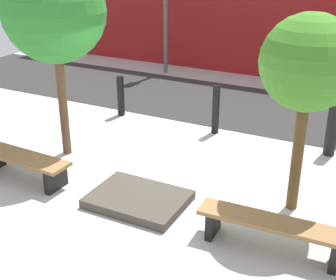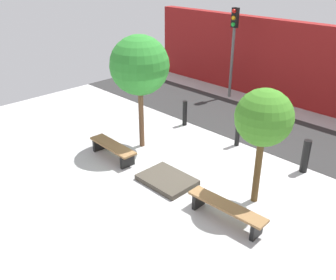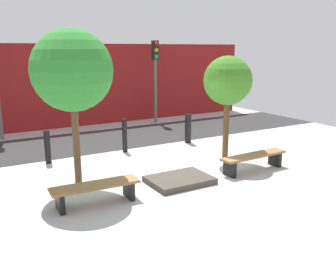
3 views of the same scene
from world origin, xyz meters
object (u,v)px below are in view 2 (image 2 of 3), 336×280
at_px(tree_behind_right_bench, 264,119).
at_px(bollard_far_left, 185,113).
at_px(bench_left, 113,148).
at_px(traffic_light_west, 233,37).
at_px(bench_right, 226,209).
at_px(bollard_left, 238,131).
at_px(bollard_center, 305,156).
at_px(tree_behind_left_bench, 140,66).
at_px(planter_bed, 167,180).

height_order(tree_behind_right_bench, bollard_far_left, tree_behind_right_bench).
bearing_deg(bench_left, traffic_light_west, 99.60).
relative_size(bench_right, traffic_light_west, 0.53).
distance_m(bench_left, bench_right, 4.32).
xyz_separation_m(bollard_left, traffic_light_west, (-3.09, 3.69, 2.07)).
distance_m(bollard_center, traffic_light_west, 6.89).
height_order(bench_left, tree_behind_left_bench, tree_behind_left_bench).
relative_size(bollard_far_left, traffic_light_west, 0.25).
distance_m(bench_right, traffic_light_west, 9.11).
xyz_separation_m(tree_behind_left_bench, bollard_left, (2.16, 2.22, -2.14)).
distance_m(planter_bed, tree_behind_right_bench, 3.22).
relative_size(tree_behind_right_bench, bollard_center, 2.98).
distance_m(tree_behind_left_bench, bollard_far_left, 3.13).
xyz_separation_m(bench_right, bollard_far_left, (-4.50, 3.40, 0.13)).
bearing_deg(planter_bed, bench_right, -5.29).
bearing_deg(bollard_far_left, planter_bed, -53.84).
relative_size(bench_right, planter_bed, 1.36).
bearing_deg(bollard_far_left, traffic_light_west, 101.54).
relative_size(bench_left, traffic_light_west, 0.49).
distance_m(tree_behind_right_bench, traffic_light_west, 7.92).
xyz_separation_m(planter_bed, bollard_far_left, (-2.34, 3.20, 0.39)).
distance_m(bench_left, planter_bed, 2.18).
relative_size(bench_right, bollard_left, 1.92).
height_order(planter_bed, bollard_left, bollard_left).
bearing_deg(bollard_center, bollard_far_left, 180.00).
height_order(tree_behind_left_bench, bollard_left, tree_behind_left_bench).
distance_m(bench_left, bollard_center, 5.64).
distance_m(tree_behind_right_bench, bollard_left, 3.55).
xyz_separation_m(tree_behind_right_bench, bollard_far_left, (-4.50, 2.22, -1.79)).
distance_m(bollard_far_left, bollard_left, 2.34).
relative_size(tree_behind_left_bench, traffic_light_west, 0.95).
distance_m(bollard_far_left, bollard_center, 4.68).
distance_m(bench_left, bollard_far_left, 3.41).
bearing_deg(bollard_far_left, bollard_left, 0.00).
relative_size(bench_left, planter_bed, 1.24).
height_order(bollard_far_left, bollard_left, bollard_left).
bearing_deg(tree_behind_right_bench, planter_bed, -155.63).
xyz_separation_m(bollard_center, traffic_light_west, (-5.43, 3.69, 2.09)).
xyz_separation_m(bench_right, bollard_left, (-2.16, 3.40, 0.19)).
xyz_separation_m(bench_left, bollard_far_left, (-0.18, 3.40, 0.14)).
bearing_deg(bench_right, bollard_center, 84.88).
xyz_separation_m(planter_bed, tree_behind_left_bench, (-2.16, 0.98, 2.59)).
relative_size(planter_bed, bollard_left, 1.42).
relative_size(planter_bed, traffic_light_west, 0.39).
distance_m(tree_behind_left_bench, tree_behind_right_bench, 4.34).
height_order(bollard_far_left, traffic_light_west, traffic_light_west).
bearing_deg(bench_left, bollard_left, 59.69).
bearing_deg(tree_behind_left_bench, bollard_far_left, 94.61).
xyz_separation_m(bench_left, tree_behind_right_bench, (4.32, 1.18, 1.93)).
height_order(bollard_left, traffic_light_west, traffic_light_west).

